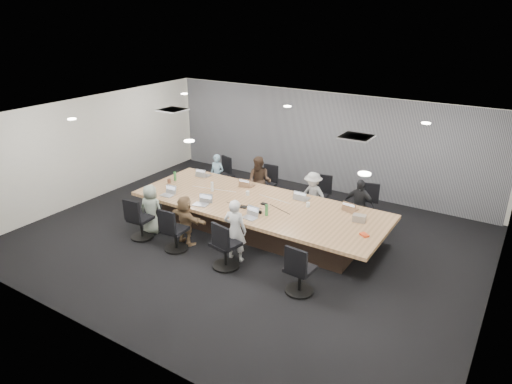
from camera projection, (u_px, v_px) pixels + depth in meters
The scene contains 41 objects.
floor at pixel (247, 240), 10.45m from camera, with size 10.00×8.00×0.00m, color black.
ceiling at pixel (246, 120), 9.40m from camera, with size 10.00×8.00×0.00m, color white.
wall_back at pixel (323, 141), 13.06m from camera, with size 10.00×2.80×0.00m, color silver.
wall_front at pixel (99, 264), 6.79m from camera, with size 10.00×2.80×0.00m, color silver.
wall_left at pixel (93, 148), 12.41m from camera, with size 8.00×2.80×0.00m, color silver.
wall_right at pixel (501, 241), 7.45m from camera, with size 8.00×2.80×0.00m, color silver.
curtain at pixel (322, 142), 13.00m from camera, with size 9.80×0.04×2.80m, color gray.
conference_table at pixel (258, 216), 10.70m from camera, with size 6.00×2.20×0.74m.
chair_0 at pixel (225, 179), 13.13m from camera, with size 0.50×0.50×0.75m, color black, non-canonical shape.
chair_1 at pixel (266, 188), 12.43m from camera, with size 0.52×0.52×0.77m, color black, non-canonical shape.
chair_2 at pixel (318, 199), 11.66m from camera, with size 0.54×0.54×0.80m, color black, non-canonical shape.
chair_3 at pixel (363, 209), 11.06m from camera, with size 0.56×0.56×0.84m, color black, non-canonical shape.
chair_4 at pixel (141, 222), 10.40m from camera, with size 0.55×0.55×0.81m, color black, non-canonical shape.
chair_5 at pixel (175, 233), 9.89m from camera, with size 0.55×0.55×0.81m, color black, non-canonical shape.
chair_6 at pixel (225, 248), 9.21m from camera, with size 0.59×0.59×0.88m, color black, non-canonical shape.
chair_7 at pixel (300, 273), 8.38m from camera, with size 0.57×0.57×0.84m, color black, non-canonical shape.
person_0 at pixel (217, 175), 12.78m from camera, with size 0.43×0.28×1.18m, color #7FA7C0.
laptop_0 at pixel (205, 175), 12.29m from camera, with size 0.31×0.21×0.02m, color #B2B2B7.
person_1 at pixel (260, 182), 12.05m from camera, with size 0.66×0.51×1.36m, color #36271C.
laptop_1 at pixel (248, 185), 11.59m from camera, with size 0.30×0.21×0.02m, color #8C6647.
person_2 at pixel (313, 196), 11.30m from camera, with size 0.79×0.45×1.22m, color #AAAAAA.
laptop_2 at pixel (303, 198), 10.82m from camera, with size 0.33×0.22×0.02m, color #B2B2B7.
person_3 at pixel (358, 205), 10.71m from camera, with size 0.75×0.31×1.28m, color black.
laptop_3 at pixel (350, 209), 10.23m from camera, with size 0.32×0.22×0.02m, color #8C6647.
person_4 at pixel (151, 209), 10.61m from camera, with size 0.58×0.38×1.19m, color #919F90.
laptop_4 at pixel (167, 195), 10.98m from camera, with size 0.30×0.21×0.02m, color #B2B2B7.
person_5 at pixel (185, 220), 10.10m from camera, with size 1.06×0.34×1.15m, color brown.
laptop_5 at pixel (201, 205), 10.46m from camera, with size 0.33×0.23×0.02m, color #B2B2B7.
person_6 at pixel (235, 230), 9.39m from camera, with size 0.50×0.33×1.37m, color silver.
laptop_6 at pixel (250, 218), 9.80m from camera, with size 0.31×0.21×0.02m, color #B2B2B7.
bottle_green_left at pixel (175, 176), 11.91m from camera, with size 0.07×0.07×0.24m, color #2F7536.
bottle_green_right at pixel (267, 210), 9.89m from camera, with size 0.07×0.07×0.25m, color #2F7536.
bottle_clear at pixel (212, 187), 11.22m from camera, with size 0.07×0.07×0.24m, color silver.
cup_white_far at pixel (248, 193), 10.99m from camera, with size 0.08×0.08×0.11m, color white.
cup_white_near at pixel (308, 205), 10.35m from camera, with size 0.09×0.09×0.11m, color white.
mug_brown at pixel (169, 181), 11.77m from camera, with size 0.09×0.09×0.11m, color brown.
mic_left at pixel (243, 207), 10.31m from camera, with size 0.15×0.10×0.03m, color black.
mic_right at pixel (264, 204), 10.48m from camera, with size 0.14×0.09×0.03m, color black.
stapler at pixel (258, 212), 10.04m from camera, with size 0.17×0.04×0.06m, color black.
canvas_bag at pixel (359, 218), 9.63m from camera, with size 0.27×0.17×0.15m, color gray.
snack_packet at pixel (364, 235), 9.04m from camera, with size 0.18×0.12×0.04m, color #EC461C.
Camera 1 is at (5.14, -7.73, 4.94)m, focal length 32.00 mm.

